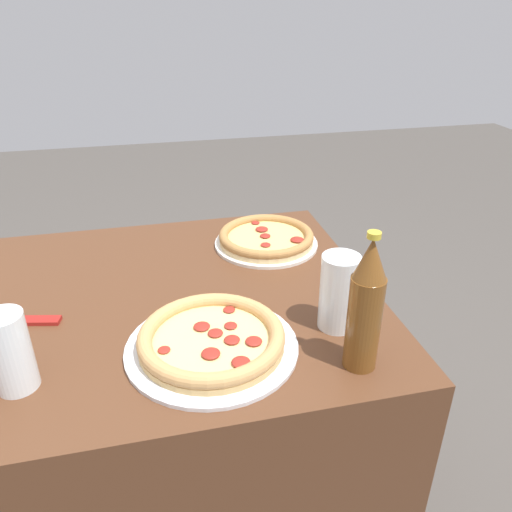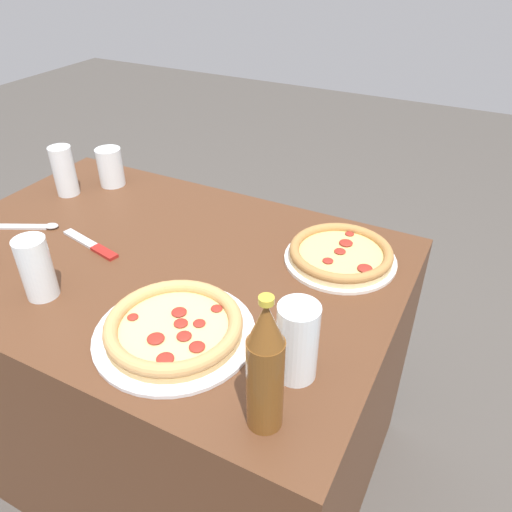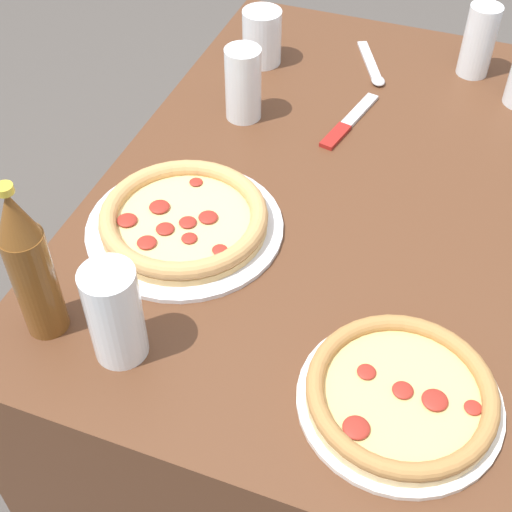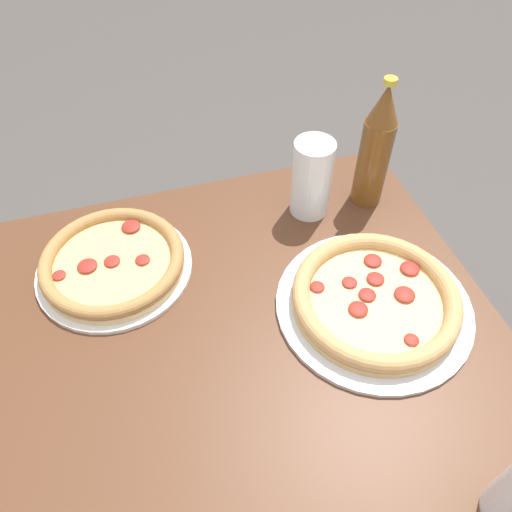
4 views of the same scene
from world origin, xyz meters
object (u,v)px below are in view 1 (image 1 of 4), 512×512
(pizza_salami, at_px, (212,340))
(beer_bottle, at_px, (366,306))
(knife, at_px, (15,321))
(glass_red_wine, at_px, (11,356))
(pizza_pepperoni, at_px, (266,238))
(glass_mango_juice, at_px, (338,296))

(pizza_salami, xyz_separation_m, beer_bottle, (-0.24, 0.10, 0.10))
(pizza_salami, xyz_separation_m, knife, (0.36, -0.17, -0.02))
(glass_red_wine, height_order, beer_bottle, beer_bottle)
(pizza_pepperoni, relative_size, glass_mango_juice, 1.75)
(glass_mango_juice, xyz_separation_m, beer_bottle, (0.00, 0.12, 0.05))
(beer_bottle, bearing_deg, pizza_salami, -22.09)
(pizza_pepperoni, relative_size, glass_red_wine, 1.89)
(glass_mango_juice, bearing_deg, beer_bottle, 88.58)
(pizza_salami, height_order, glass_red_wine, glass_red_wine)
(pizza_salami, xyz_separation_m, glass_mango_juice, (-0.24, -0.02, 0.05))
(pizza_pepperoni, relative_size, beer_bottle, 1.04)
(beer_bottle, bearing_deg, pizza_pepperoni, -84.83)
(pizza_salami, bearing_deg, knife, -24.79)
(pizza_salami, height_order, glass_mango_juice, glass_mango_juice)
(pizza_salami, bearing_deg, glass_mango_juice, -175.71)
(pizza_pepperoni, bearing_deg, glass_red_wine, 38.41)
(glass_mango_juice, distance_m, knife, 0.63)
(glass_red_wine, distance_m, knife, 0.20)
(pizza_pepperoni, xyz_separation_m, glass_red_wine, (0.52, 0.41, 0.04))
(pizza_salami, relative_size, knife, 1.60)
(knife, bearing_deg, pizza_pepperoni, -158.57)
(glass_red_wine, xyz_separation_m, glass_mango_juice, (-0.56, -0.04, 0.01))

